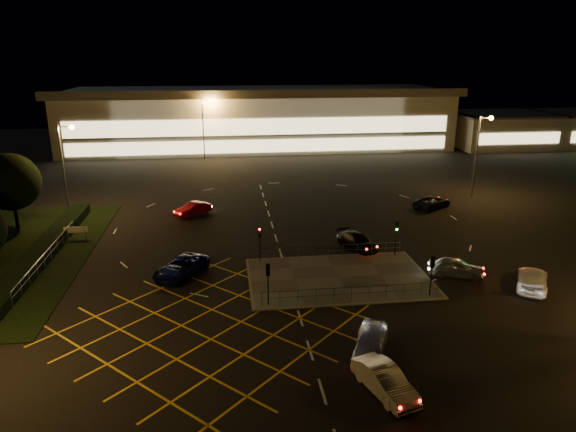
{
  "coord_description": "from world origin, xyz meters",
  "views": [
    {
      "loc": [
        -6.74,
        -38.83,
        17.27
      ],
      "look_at": [
        -0.74,
        8.62,
        2.0
      ],
      "focal_mm": 32.0,
      "sensor_mm": 36.0,
      "label": 1
    }
  ],
  "objects": [
    {
      "name": "ground",
      "position": [
        0.0,
        0.0,
        0.0
      ],
      "size": [
        180.0,
        180.0,
        0.0
      ],
      "primitive_type": "plane",
      "color": "black",
      "rests_on": "ground"
    },
    {
      "name": "pedestrian_island",
      "position": [
        2.0,
        -2.0,
        0.06
      ],
      "size": [
        14.0,
        9.0,
        0.12
      ],
      "primitive_type": "cube",
      "color": "#4C4944",
      "rests_on": "ground"
    },
    {
      "name": "hedge",
      "position": [
        -23.0,
        6.0,
        0.5
      ],
      "size": [
        2.0,
        26.0,
        1.0
      ],
      "primitive_type": "cube",
      "color": "black",
      "rests_on": "ground"
    },
    {
      "name": "supermarket",
      "position": [
        0.0,
        61.95,
        5.31
      ],
      "size": [
        72.0,
        26.5,
        10.5
      ],
      "color": "beige",
      "rests_on": "ground"
    },
    {
      "name": "retail_unit_a",
      "position": [
        46.0,
        53.97,
        3.21
      ],
      "size": [
        18.8,
        14.8,
        6.35
      ],
      "color": "beige",
      "rests_on": "ground"
    },
    {
      "name": "streetlight_nw",
      "position": [
        -23.56,
        18.0,
        6.56
      ],
      "size": [
        1.78,
        0.56,
        10.03
      ],
      "color": "slate",
      "rests_on": "ground"
    },
    {
      "name": "streetlight_ne",
      "position": [
        24.44,
        20.0,
        6.56
      ],
      "size": [
        1.78,
        0.56,
        10.03
      ],
      "color": "slate",
      "rests_on": "ground"
    },
    {
      "name": "streetlight_far_left",
      "position": [
        -9.56,
        48.0,
        6.56
      ],
      "size": [
        1.78,
        0.56,
        10.03
      ],
      "color": "slate",
      "rests_on": "ground"
    },
    {
      "name": "streetlight_far_right",
      "position": [
        30.44,
        50.0,
        6.56
      ],
      "size": [
        1.78,
        0.56,
        10.03
      ],
      "color": "slate",
      "rests_on": "ground"
    },
    {
      "name": "signal_sw",
      "position": [
        -4.0,
        -5.99,
        2.37
      ],
      "size": [
        0.28,
        0.3,
        3.15
      ],
      "rotation": [
        0.0,
        0.0,
        3.14
      ],
      "color": "black",
      "rests_on": "pedestrian_island"
    },
    {
      "name": "signal_se",
      "position": [
        8.0,
        -5.99,
        2.37
      ],
      "size": [
        0.28,
        0.3,
        3.15
      ],
      "rotation": [
        0.0,
        0.0,
        3.14
      ],
      "color": "black",
      "rests_on": "pedestrian_island"
    },
    {
      "name": "signal_nw",
      "position": [
        -4.0,
        1.99,
        2.37
      ],
      "size": [
        0.28,
        0.3,
        3.15
      ],
      "color": "black",
      "rests_on": "pedestrian_island"
    },
    {
      "name": "signal_ne",
      "position": [
        8.0,
        1.99,
        2.37
      ],
      "size": [
        0.28,
        0.3,
        3.15
      ],
      "color": "black",
      "rests_on": "pedestrian_island"
    },
    {
      "name": "tree_c",
      "position": [
        -28.0,
        14.0,
        4.95
      ],
      "size": [
        5.76,
        5.76,
        7.84
      ],
      "color": "black",
      "rests_on": "ground"
    },
    {
      "name": "car_near_silver",
      "position": [
        1.57,
        -12.68,
        0.76
      ],
      "size": [
        3.41,
        4.84,
        1.53
      ],
      "primitive_type": "imported",
      "rotation": [
        0.0,
        0.0,
        5.88
      ],
      "color": "#AEAFB6",
      "rests_on": "ground"
    },
    {
      "name": "car_queue_white",
      "position": [
        1.26,
        -16.48,
        0.73
      ],
      "size": [
        2.85,
        4.68,
        1.46
      ],
      "primitive_type": "imported",
      "rotation": [
        0.0,
        0.0,
        0.32
      ],
      "color": "silver",
      "rests_on": "ground"
    },
    {
      "name": "car_left_blue",
      "position": [
        -10.51,
        0.07,
        0.74
      ],
      "size": [
        4.87,
        5.87,
        1.49
      ],
      "primitive_type": "imported",
      "rotation": [
        0.0,
        0.0,
        5.74
      ],
      "color": "#0B1046",
      "rests_on": "ground"
    },
    {
      "name": "car_far_dkgrey",
      "position": [
        5.16,
        4.37,
        0.68
      ],
      "size": [
        3.64,
        5.06,
        1.36
      ],
      "primitive_type": "imported",
      "rotation": [
        0.0,
        0.0,
        0.42
      ],
      "color": "black",
      "rests_on": "ground"
    },
    {
      "name": "car_right_silver",
      "position": [
        11.5,
        -2.76,
        0.75
      ],
      "size": [
        4.77,
        3.38,
        1.51
      ],
      "primitive_type": "imported",
      "rotation": [
        0.0,
        0.0,
        1.17
      ],
      "color": "#ACAEB4",
      "rests_on": "ground"
    },
    {
      "name": "car_circ_red",
      "position": [
        -10.39,
        16.6,
        0.69
      ],
      "size": [
        4.22,
        3.75,
        1.39
      ],
      "primitive_type": "imported",
      "rotation": [
        0.0,
        0.0,
        5.38
      ],
      "color": "maroon",
      "rests_on": "ground"
    },
    {
      "name": "car_east_grey",
      "position": [
        17.12,
        15.9,
        0.7
      ],
      "size": [
        5.47,
        4.63,
        1.39
      ],
      "primitive_type": "imported",
      "rotation": [
        0.0,
        0.0,
        2.14
      ],
      "color": "black",
      "rests_on": "ground"
    },
    {
      "name": "car_approach_white",
      "position": [
        16.33,
        -5.58,
        0.75
      ],
      "size": [
        4.54,
        5.49,
        1.5
      ],
      "primitive_type": "imported",
      "rotation": [
        0.0,
        0.0,
        2.58
      ],
      "color": "silver",
      "rests_on": "ground"
    }
  ]
}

